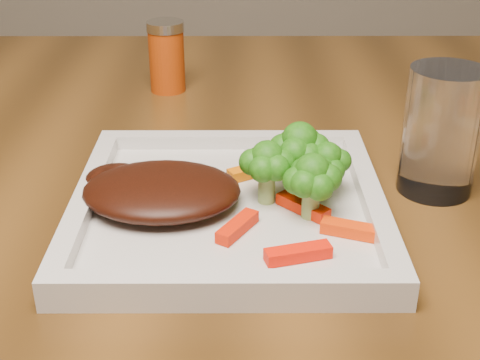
{
  "coord_description": "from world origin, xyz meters",
  "views": [
    {
      "loc": [
        -0.09,
        -0.69,
        1.05
      ],
      "look_at": [
        -0.09,
        -0.17,
        0.79
      ],
      "focal_mm": 50.0,
      "sensor_mm": 36.0,
      "label": 1
    }
  ],
  "objects_px": {
    "spice_shaker": "(167,57)",
    "steak": "(162,191)",
    "plate": "(229,211)",
    "drinking_glass": "(441,132)"
  },
  "relations": [
    {
      "from": "spice_shaker",
      "to": "drinking_glass",
      "type": "xyz_separation_m",
      "value": [
        0.28,
        -0.28,
        0.01
      ]
    },
    {
      "from": "spice_shaker",
      "to": "drinking_glass",
      "type": "relative_size",
      "value": 0.77
    },
    {
      "from": "plate",
      "to": "drinking_glass",
      "type": "xyz_separation_m",
      "value": [
        0.2,
        0.05,
        0.05
      ]
    },
    {
      "from": "steak",
      "to": "drinking_glass",
      "type": "xyz_separation_m",
      "value": [
        0.25,
        0.05,
        0.03
      ]
    },
    {
      "from": "steak",
      "to": "plate",
      "type": "bearing_deg",
      "value": 0.77
    },
    {
      "from": "drinking_glass",
      "to": "steak",
      "type": "bearing_deg",
      "value": -168.25
    },
    {
      "from": "spice_shaker",
      "to": "drinking_glass",
      "type": "bearing_deg",
      "value": -44.95
    },
    {
      "from": "steak",
      "to": "spice_shaker",
      "type": "distance_m",
      "value": 0.33
    },
    {
      "from": "spice_shaker",
      "to": "steak",
      "type": "bearing_deg",
      "value": -85.47
    },
    {
      "from": "spice_shaker",
      "to": "plate",
      "type": "bearing_deg",
      "value": -75.68
    }
  ]
}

